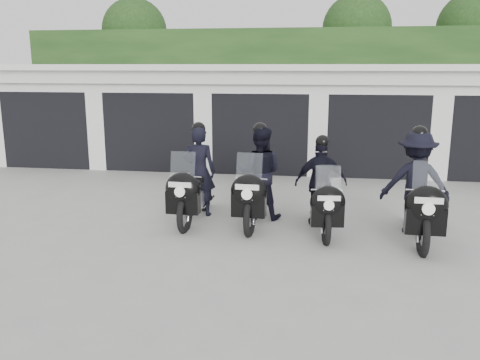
# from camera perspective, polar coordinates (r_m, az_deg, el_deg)

# --- Properties ---
(ground) EXTENTS (80.00, 80.00, 0.00)m
(ground) POSITION_cam_1_polar(r_m,az_deg,el_deg) (8.73, -1.94, -6.89)
(ground) COLOR #9A9994
(ground) RESTS_ON ground
(garage_block) EXTENTS (16.40, 6.80, 2.96)m
(garage_block) POSITION_cam_1_polar(r_m,az_deg,el_deg) (16.28, 3.27, 7.42)
(garage_block) COLOR silver
(garage_block) RESTS_ON ground
(background_vegetation) EXTENTS (20.00, 3.90, 5.80)m
(background_vegetation) POSITION_cam_1_polar(r_m,az_deg,el_deg) (21.03, 5.64, 12.26)
(background_vegetation) COLOR #173312
(background_vegetation) RESTS_ON ground
(police_bike_a) EXTENTS (0.70, 2.21, 1.92)m
(police_bike_a) POSITION_cam_1_polar(r_m,az_deg,el_deg) (9.79, -5.05, -0.11)
(police_bike_a) COLOR black
(police_bike_a) RESTS_ON ground
(police_bike_b) EXTENTS (0.91, 2.22, 1.93)m
(police_bike_b) POSITION_cam_1_polar(r_m,az_deg,el_deg) (9.66, 2.03, 0.09)
(police_bike_b) COLOR black
(police_bike_b) RESTS_ON ground
(police_bike_c) EXTENTS (1.01, 2.02, 1.76)m
(police_bike_c) POSITION_cam_1_polar(r_m,az_deg,el_deg) (9.31, 9.18, -1.00)
(police_bike_c) COLOR black
(police_bike_c) RESTS_ON ground
(police_bike_d) EXTENTS (1.21, 2.28, 1.98)m
(police_bike_d) POSITION_cam_1_polar(r_m,az_deg,el_deg) (9.28, 19.25, -0.97)
(police_bike_d) COLOR black
(police_bike_d) RESTS_ON ground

